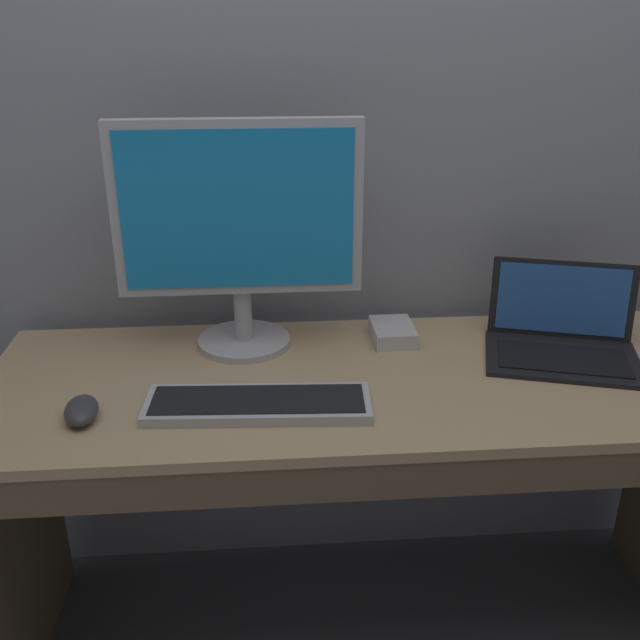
% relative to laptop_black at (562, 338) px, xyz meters
% --- Properties ---
extents(ground_plane, '(14.00, 14.00, 0.00)m').
position_rel_laptop_black_xyz_m(ground_plane, '(-0.47, -0.08, -0.82)').
color(ground_plane, '#4C4C51').
extents(back_wall, '(4.02, 0.04, 2.86)m').
position_rel_laptop_black_xyz_m(back_wall, '(-0.47, 0.30, 0.61)').
color(back_wall, gray).
rests_on(back_wall, ground).
extents(desk, '(1.73, 0.62, 0.78)m').
position_rel_laptop_black_xyz_m(desk, '(-0.47, -0.09, -0.26)').
color(desk, tan).
rests_on(desk, ground).
extents(laptop_black, '(0.41, 0.35, 0.20)m').
position_rel_laptop_black_xyz_m(laptop_black, '(0.00, 0.00, 0.00)').
color(laptop_black, black).
rests_on(laptop_black, desk).
extents(external_monitor, '(0.56, 0.23, 0.54)m').
position_rel_laptop_black_xyz_m(external_monitor, '(-0.76, 0.09, 0.27)').
color(external_monitor, '#B7B7BC').
rests_on(external_monitor, desk).
extents(wired_keyboard, '(0.47, 0.17, 0.02)m').
position_rel_laptop_black_xyz_m(wired_keyboard, '(-0.72, -0.21, -0.03)').
color(wired_keyboard, '#BCBCC1').
rests_on(wired_keyboard, desk).
extents(computer_mouse, '(0.08, 0.12, 0.04)m').
position_rel_laptop_black_xyz_m(computer_mouse, '(-1.08, -0.22, -0.02)').
color(computer_mouse, '#38383D').
rests_on(computer_mouse, desk).
extents(external_drive_box, '(0.10, 0.14, 0.04)m').
position_rel_laptop_black_xyz_m(external_drive_box, '(-0.39, 0.11, -0.02)').
color(external_drive_box, silver).
rests_on(external_drive_box, desk).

